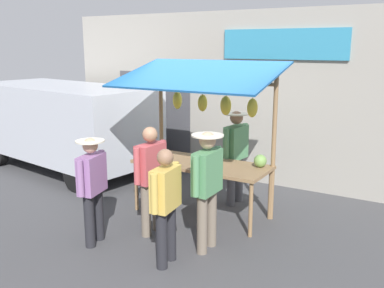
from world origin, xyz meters
TOP-DOWN VIEW (x-y plane):
  - ground_plane at (0.00, 0.00)m, footprint 40.00×40.00m
  - street_backdrop at (0.04, -2.20)m, footprint 9.00×0.30m
  - market_stall at (-0.03, -0.03)m, footprint 2.50×1.46m
  - vendor_with_sunhat at (-0.25, -0.75)m, footprint 0.42×0.70m
  - shopper_in_striped_shirt at (-0.44, 1.68)m, footprint 0.27×0.66m
  - shopper_with_ponytail at (0.76, 1.70)m, footprint 0.39×0.65m
  - shopper_with_shopping_bag at (0.27, 1.01)m, footprint 0.24×0.69m
  - shopper_in_grey_tee at (-0.69, 1.06)m, footprint 0.42×0.70m
  - parked_van at (4.10, -0.82)m, footprint 4.62×2.45m

SIDE VIEW (x-z plane):
  - ground_plane at x=0.00m, z-range 0.00..0.00m
  - shopper_in_striped_shirt at x=-0.44m, z-range 0.10..1.61m
  - shopper_with_ponytail at x=0.76m, z-range 0.12..1.64m
  - shopper_with_shopping_bag at x=0.27m, z-range 0.12..1.73m
  - shopper_in_grey_tee at x=-0.69m, z-range 0.15..1.79m
  - vendor_with_sunhat at x=-0.25m, z-range 0.15..1.79m
  - parked_van at x=4.10m, z-range 0.18..2.06m
  - market_stall at x=-0.03m, z-range 0.29..2.79m
  - street_backdrop at x=0.04m, z-range 0.00..3.40m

